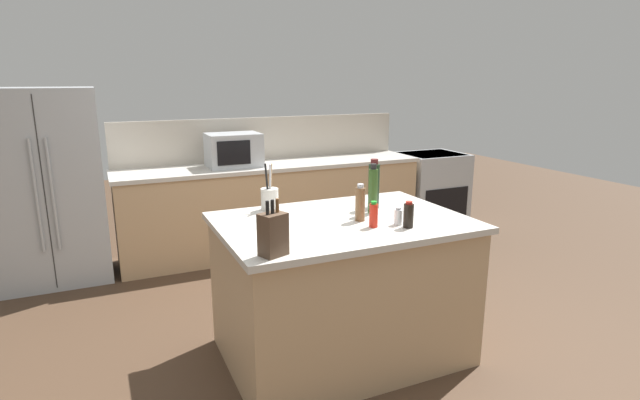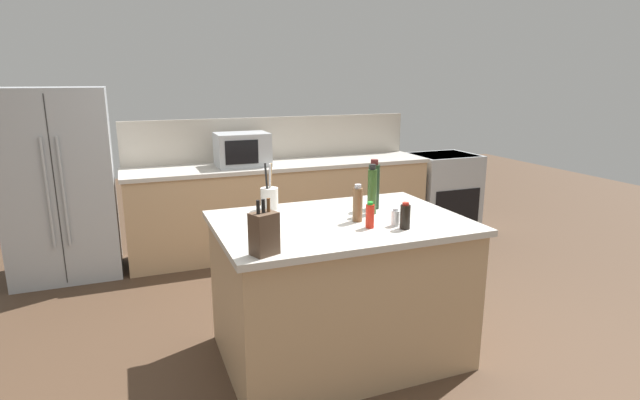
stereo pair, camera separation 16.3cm
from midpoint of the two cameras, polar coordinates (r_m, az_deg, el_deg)
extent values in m
plane|color=#473323|center=(3.55, 3.54, -17.03)|extent=(14.00, 14.00, 0.00)
cube|color=tan|center=(5.38, -3.39, -0.92)|extent=(3.19, 0.62, 0.90)
cube|color=beige|center=(5.28, -3.46, 4.01)|extent=(3.23, 0.66, 0.04)
cube|color=#B2A899|center=(5.55, -4.52, 7.07)|extent=(3.19, 0.03, 0.46)
cube|color=tan|center=(3.34, 3.66, -10.39)|extent=(1.50, 1.03, 0.90)
cube|color=beige|center=(3.18, 3.79, -2.64)|extent=(1.56, 1.09, 0.04)
cube|color=#ADB2B7|center=(5.12, -26.76, 1.62)|extent=(0.92, 0.72, 1.74)
cube|color=#2D2D2D|center=(4.76, -27.11, 0.78)|extent=(0.01, 0.00, 1.65)
cylinder|color=#ADB2B7|center=(4.75, -27.85, 0.67)|extent=(0.02, 0.02, 0.96)
cylinder|color=#ADB2B7|center=(4.74, -26.41, 0.79)|extent=(0.02, 0.02, 0.96)
cube|color=#ADB2B7|center=(6.30, 14.47, 0.92)|extent=(0.76, 0.64, 0.92)
cube|color=black|center=(6.07, 16.19, -0.78)|extent=(0.61, 0.01, 0.41)
cube|color=black|center=(6.22, 14.72, 4.97)|extent=(0.68, 0.58, 0.02)
cube|color=#ADB2B7|center=(5.14, -7.99, 5.74)|extent=(0.53, 0.38, 0.34)
cube|color=black|center=(4.94, -7.99, 5.42)|extent=(0.33, 0.01, 0.23)
cube|color=#4C3828|center=(2.54, -4.58, -3.88)|extent=(0.16, 0.14, 0.22)
cylinder|color=black|center=(2.48, -5.23, -0.83)|extent=(0.02, 0.02, 0.07)
cylinder|color=black|center=(2.50, -4.64, -0.70)|extent=(0.02, 0.02, 0.07)
cylinder|color=brown|center=(2.52, -4.07, -0.58)|extent=(0.02, 0.02, 0.07)
cylinder|color=beige|center=(3.41, -4.45, 0.14)|extent=(0.12, 0.12, 0.15)
cylinder|color=olive|center=(3.39, -4.30, 2.75)|extent=(0.01, 0.05, 0.18)
cylinder|color=black|center=(3.37, -4.81, 2.69)|extent=(0.01, 0.05, 0.18)
cylinder|color=#B2B2B7|center=(3.36, -4.38, 2.65)|extent=(0.01, 0.03, 0.18)
cylinder|color=brown|center=(3.13, 5.81, -0.56)|extent=(0.06, 0.06, 0.21)
cylinder|color=#B2B2B7|center=(3.10, 5.86, 1.56)|extent=(0.04, 0.04, 0.03)
cylinder|color=black|center=(3.44, 7.53, 1.51)|extent=(0.08, 0.08, 0.30)
cylinder|color=#4C1919|center=(3.41, 7.62, 4.30)|extent=(0.05, 0.05, 0.04)
cylinder|color=red|center=(3.01, 7.27, -1.87)|extent=(0.05, 0.05, 0.14)
cylinder|color=green|center=(2.99, 7.32, -0.39)|extent=(0.03, 0.03, 0.02)
cylinder|color=#2D4C1E|center=(3.30, 7.37, 0.92)|extent=(0.06, 0.06, 0.30)
cylinder|color=black|center=(3.27, 7.46, 3.75)|extent=(0.04, 0.04, 0.04)
cylinder|color=black|center=(3.02, 11.23, -1.92)|extent=(0.06, 0.06, 0.14)
cylinder|color=#B22319|center=(3.00, 11.30, -0.43)|extent=(0.04, 0.04, 0.02)
cylinder|color=silver|center=(3.08, 10.10, -2.07)|extent=(0.05, 0.05, 0.09)
cylinder|color=#B2B2B7|center=(3.07, 10.14, -1.10)|extent=(0.03, 0.03, 0.02)
camera|label=1|loc=(0.08, -88.66, 0.33)|focal=28.00mm
camera|label=2|loc=(0.08, 91.34, -0.33)|focal=28.00mm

